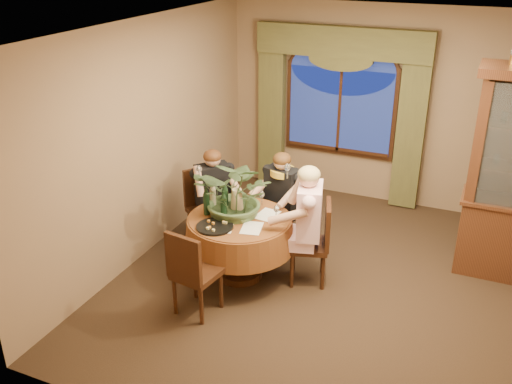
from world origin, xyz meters
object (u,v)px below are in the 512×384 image
at_px(dining_table, 240,247).
at_px(wine_bottle_2, 213,196).
at_px(person_back, 213,198).
at_px(person_pink, 309,226).
at_px(olive_bowl, 241,219).
at_px(wine_bottle_3, 206,201).
at_px(stoneware_vase, 237,201).
at_px(chair_back, 207,209).
at_px(centerpiece_plant, 237,165).
at_px(person_scarf, 282,202).
at_px(wine_bottle_0, 225,196).
at_px(chair_right, 308,243).
at_px(chair_front_left, 197,271).
at_px(wine_bottle_1, 224,205).
at_px(chair_back_right, 280,213).

relative_size(dining_table, wine_bottle_2, 3.78).
bearing_deg(person_back, person_pink, 117.21).
xyz_separation_m(olive_bowl, wine_bottle_3, (-0.42, 0.01, 0.14)).
bearing_deg(stoneware_vase, wine_bottle_2, -174.64).
bearing_deg(person_pink, wine_bottle_2, 80.59).
xyz_separation_m(chair_back, centerpiece_plant, (0.64, -0.44, 0.86)).
height_order(person_pink, person_scarf, person_pink).
distance_m(person_scarf, wine_bottle_0, 0.84).
bearing_deg(chair_back, person_pink, 114.24).
height_order(chair_right, person_back, person_back).
relative_size(chair_right, chair_front_left, 1.00).
bearing_deg(wine_bottle_1, stoneware_vase, 71.59).
bearing_deg(wine_bottle_0, chair_front_left, -82.61).
distance_m(chair_back, olive_bowl, 1.00).
bearing_deg(wine_bottle_0, wine_bottle_2, -163.07).
bearing_deg(chair_right, chair_back_right, 27.12).
bearing_deg(centerpiece_plant, wine_bottle_3, -154.76).
relative_size(stoneware_vase, wine_bottle_2, 0.86).
xyz_separation_m(person_pink, centerpiece_plant, (-0.80, -0.11, 0.64)).
bearing_deg(chair_back, wine_bottle_3, 66.00).
bearing_deg(stoneware_vase, wine_bottle_3, -148.56).
distance_m(dining_table, chair_front_left, 0.79).
bearing_deg(wine_bottle_3, chair_right, 14.66).
bearing_deg(wine_bottle_3, centerpiece_plant, 25.24).
relative_size(chair_front_left, centerpiece_plant, 0.95).
bearing_deg(chair_back_right, dining_table, 90.00).
distance_m(dining_table, wine_bottle_1, 0.57).
bearing_deg(centerpiece_plant, wine_bottle_2, 179.71).
xyz_separation_m(chair_front_left, stoneware_vase, (0.04, 0.89, 0.41)).
bearing_deg(wine_bottle_2, person_pink, 5.64).
relative_size(dining_table, chair_right, 1.30).
distance_m(chair_back_right, person_pink, 0.87).
bearing_deg(chair_right, chair_front_left, 122.24).
relative_size(chair_back, person_back, 0.75).
xyz_separation_m(wine_bottle_0, wine_bottle_3, (-0.14, -0.19, 0.00)).
height_order(chair_right, chair_back, same).
bearing_deg(centerpiece_plant, chair_right, 10.10).
bearing_deg(dining_table, wine_bottle_3, -170.75).
bearing_deg(olive_bowl, wine_bottle_2, 158.98).
xyz_separation_m(chair_right, wine_bottle_1, (-0.89, -0.31, 0.44)).
bearing_deg(person_back, wine_bottle_1, 78.38).
bearing_deg(chair_back_right, wine_bottle_1, 82.14).
distance_m(chair_right, wine_bottle_3, 1.23).
height_order(dining_table, chair_back, chair_back).
height_order(chair_right, chair_front_left, same).
distance_m(olive_bowl, wine_bottle_3, 0.45).
bearing_deg(chair_back_right, wine_bottle_2, 64.96).
height_order(chair_back, person_scarf, person_scarf).
distance_m(stoneware_vase, centerpiece_plant, 0.45).
bearing_deg(chair_back, person_scarf, 143.57).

